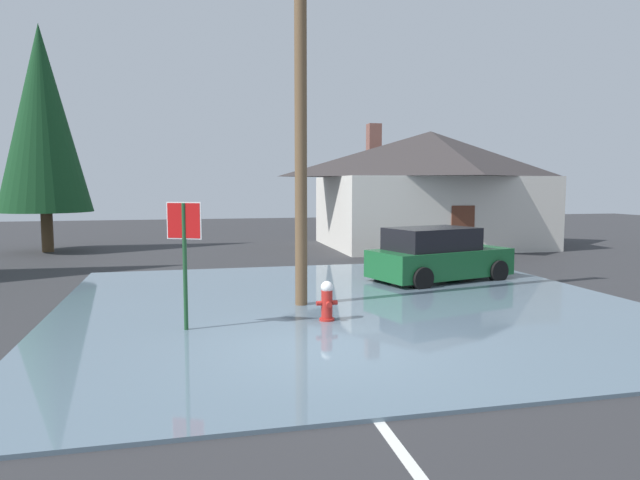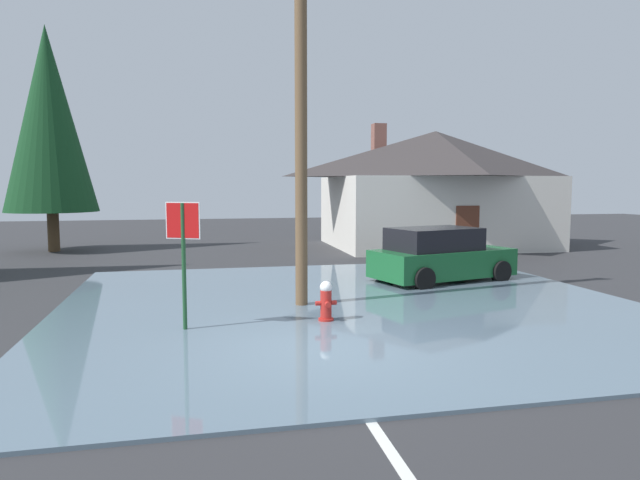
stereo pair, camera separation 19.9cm
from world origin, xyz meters
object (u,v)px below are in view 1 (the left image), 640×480
(fire_hydrant, at_px, (327,303))
(pine_tree_mid_left, at_px, (42,119))
(parked_car, at_px, (438,256))
(utility_pole, at_px, (301,81))
(stop_sign_near, at_px, (184,240))
(house, at_px, (430,187))

(fire_hydrant, height_order, pine_tree_mid_left, pine_tree_mid_left)
(fire_hydrant, height_order, parked_car, parked_car)
(fire_hydrant, relative_size, pine_tree_mid_left, 0.09)
(utility_pole, height_order, pine_tree_mid_left, utility_pole)
(utility_pole, relative_size, parked_car, 2.22)
(utility_pole, bearing_deg, fire_hydrant, -83.41)
(stop_sign_near, xyz_separation_m, pine_tree_mid_left, (-5.62, 15.20, 3.79))
(utility_pole, xyz_separation_m, parked_car, (4.60, 2.53, -4.39))
(house, xyz_separation_m, parked_car, (-3.95, -9.38, -1.99))
(fire_hydrant, xyz_separation_m, pine_tree_mid_left, (-8.43, 15.10, 5.15))
(stop_sign_near, bearing_deg, utility_pole, 34.00)
(stop_sign_near, xyz_separation_m, utility_pole, (2.62, 1.77, 3.37))
(stop_sign_near, relative_size, house, 0.24)
(stop_sign_near, height_order, pine_tree_mid_left, pine_tree_mid_left)
(fire_hydrant, xyz_separation_m, utility_pole, (-0.19, 1.66, 4.73))
(fire_hydrant, relative_size, parked_car, 0.20)
(fire_hydrant, height_order, utility_pole, utility_pole)
(fire_hydrant, distance_m, utility_pole, 5.02)
(fire_hydrant, bearing_deg, house, 58.37)
(fire_hydrant, bearing_deg, pine_tree_mid_left, 119.18)
(utility_pole, xyz_separation_m, house, (8.55, 11.91, -2.41))
(stop_sign_near, xyz_separation_m, house, (11.17, 13.68, 0.97))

